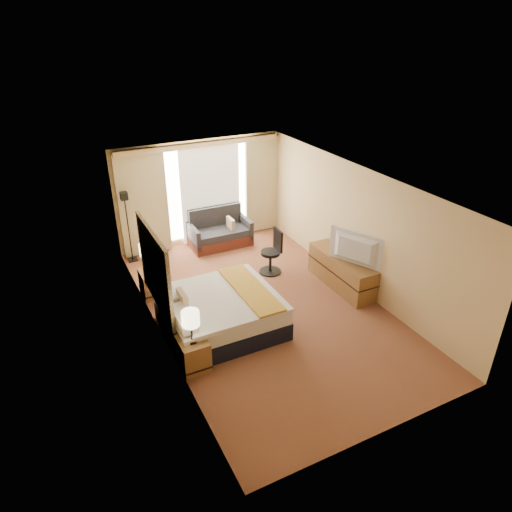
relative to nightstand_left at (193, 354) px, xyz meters
name	(u,v)px	position (x,y,z in m)	size (l,w,h in m)	color
floor	(265,307)	(1.87, 1.05, -0.28)	(4.20, 7.00, 0.02)	#531917
ceiling	(266,182)	(1.87, 1.05, 2.33)	(4.20, 7.00, 0.02)	silver
wall_back	(200,192)	(1.87, 4.55, 1.02)	(4.20, 0.02, 2.60)	#DAB485
wall_front	(394,360)	(1.87, -2.45, 1.02)	(4.20, 0.02, 2.60)	#DAB485
wall_left	(156,274)	(-0.23, 1.05, 1.02)	(0.02, 7.00, 2.60)	#DAB485
wall_right	(356,228)	(3.97, 1.05, 1.02)	(0.02, 7.00, 2.60)	#DAB485
headboard	(155,269)	(-0.19, 1.25, 1.01)	(0.06, 1.85, 1.50)	black
nightstand_left	(193,354)	(0.00, 0.00, 0.00)	(0.45, 0.52, 0.55)	olive
nightstand_right	(152,283)	(0.00, 2.50, 0.00)	(0.45, 0.52, 0.55)	olive
media_dresser	(341,271)	(3.70, 1.05, 0.07)	(0.50, 1.80, 0.70)	olive
window	(210,190)	(2.12, 4.52, 1.04)	(2.30, 0.02, 2.30)	white
curtains	(201,190)	(1.87, 4.44, 1.13)	(4.12, 0.19, 2.56)	beige
bed	(220,312)	(0.81, 0.79, 0.08)	(2.01, 1.84, 0.98)	black
loveseat	(220,233)	(2.17, 4.09, 0.04)	(1.51, 0.82, 0.94)	#542218
floor_lamp	(126,213)	(-0.03, 4.23, 0.93)	(0.22, 0.22, 1.71)	black
desk_chair	(273,254)	(2.69, 2.25, 0.18)	(0.50, 0.50, 1.02)	black
lamp_left	(191,319)	(-0.02, -0.06, 0.74)	(0.28, 0.28, 0.60)	black
lamp_right	(147,250)	(-0.03, 2.54, 0.75)	(0.29, 0.29, 0.62)	black
tissue_box	(191,332)	(0.03, 0.16, 0.32)	(0.11, 0.11, 0.10)	#90A9DF
telephone	(151,267)	(0.04, 2.63, 0.31)	(0.16, 0.12, 0.06)	black
television	(354,250)	(3.65, 0.67, 0.77)	(1.19, 0.16, 0.69)	black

